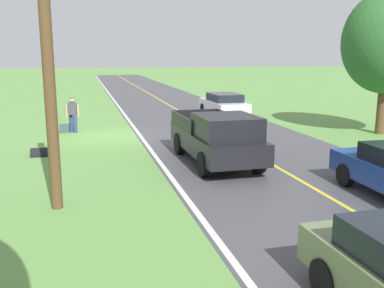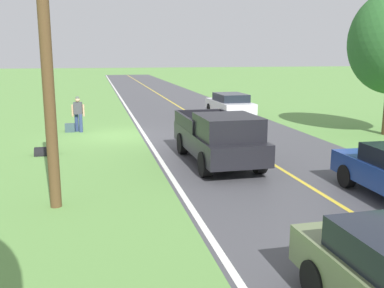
{
  "view_description": "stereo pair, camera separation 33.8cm",
  "coord_description": "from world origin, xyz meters",
  "px_view_note": "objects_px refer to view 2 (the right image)",
  "views": [
    {
      "loc": [
        1.3,
        20.23,
        3.77
      ],
      "look_at": [
        -1.77,
        8.1,
        1.17
      ],
      "focal_mm": 40.8,
      "sensor_mm": 36.0,
      "label": 1
    },
    {
      "loc": [
        0.98,
        20.31,
        3.77
      ],
      "look_at": [
        -1.77,
        8.1,
        1.17
      ],
      "focal_mm": 40.8,
      "sensor_mm": 36.0,
      "label": 2
    }
  ],
  "objects_px": {
    "sedan_near_oncoming": "(230,104)",
    "utility_pole_roadside": "(46,56)",
    "suitcase_carried": "(70,128)",
    "pickup_truck_passing": "(220,137)",
    "hitchhiker_walking": "(78,112)"
  },
  "relations": [
    {
      "from": "pickup_truck_passing",
      "to": "suitcase_carried",
      "type": "bearing_deg",
      "value": -54.88
    },
    {
      "from": "hitchhiker_walking",
      "to": "suitcase_carried",
      "type": "bearing_deg",
      "value": 6.82
    },
    {
      "from": "utility_pole_roadside",
      "to": "hitchhiker_walking",
      "type": "bearing_deg",
      "value": -91.36
    },
    {
      "from": "sedan_near_oncoming",
      "to": "utility_pole_roadside",
      "type": "relative_size",
      "value": 0.6
    },
    {
      "from": "suitcase_carried",
      "to": "pickup_truck_passing",
      "type": "distance_m",
      "value": 9.36
    },
    {
      "from": "sedan_near_oncoming",
      "to": "utility_pole_roadside",
      "type": "distance_m",
      "value": 17.29
    },
    {
      "from": "utility_pole_roadside",
      "to": "suitcase_carried",
      "type": "bearing_deg",
      "value": -89.13
    },
    {
      "from": "pickup_truck_passing",
      "to": "sedan_near_oncoming",
      "type": "distance_m",
      "value": 11.82
    },
    {
      "from": "hitchhiker_walking",
      "to": "pickup_truck_passing",
      "type": "distance_m",
      "value": 9.14
    },
    {
      "from": "hitchhiker_walking",
      "to": "sedan_near_oncoming",
      "type": "distance_m",
      "value": 9.5
    },
    {
      "from": "suitcase_carried",
      "to": "sedan_near_oncoming",
      "type": "relative_size",
      "value": 0.1
    },
    {
      "from": "suitcase_carried",
      "to": "pickup_truck_passing",
      "type": "bearing_deg",
      "value": 39.16
    },
    {
      "from": "suitcase_carried",
      "to": "sedan_near_oncoming",
      "type": "height_order",
      "value": "sedan_near_oncoming"
    },
    {
      "from": "hitchhiker_walking",
      "to": "pickup_truck_passing",
      "type": "relative_size",
      "value": 0.32
    },
    {
      "from": "hitchhiker_walking",
      "to": "suitcase_carried",
      "type": "height_order",
      "value": "hitchhiker_walking"
    }
  ]
}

